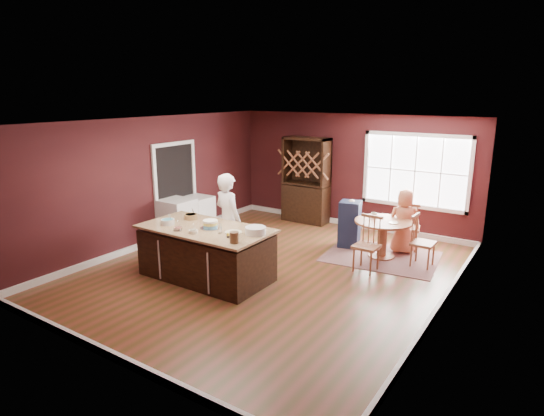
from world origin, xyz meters
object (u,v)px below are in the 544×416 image
(baker, at_px, (228,220))
(high_chair, at_px, (350,223))
(layer_cake, at_px, (210,224))
(chair_east, at_px, (423,241))
(chair_south, at_px, (367,244))
(chair_north, at_px, (409,226))
(toddler, at_px, (355,209))
(kitchen_island, at_px, (206,254))
(seated_woman, at_px, (404,221))
(dining_table, at_px, (383,231))
(dryer, at_px, (198,216))
(washer, at_px, (178,221))
(hutch, at_px, (306,180))

(baker, distance_m, high_chair, 2.68)
(layer_cake, height_order, chair_east, layer_cake)
(baker, distance_m, chair_south, 2.58)
(baker, distance_m, chair_north, 3.74)
(chair_east, distance_m, chair_north, 0.93)
(chair_south, height_order, toddler, chair_south)
(kitchen_island, height_order, seated_woman, seated_woman)
(chair_east, bearing_deg, chair_south, 136.52)
(high_chair, distance_m, toddler, 0.32)
(seated_woman, height_order, high_chair, seated_woman)
(chair_east, relative_size, high_chair, 0.97)
(dining_table, distance_m, dryer, 4.16)
(toddler, distance_m, dryer, 3.56)
(layer_cake, bearing_deg, washer, 149.51)
(hutch, bearing_deg, chair_south, -41.88)
(chair_east, distance_m, washer, 5.09)
(chair_south, height_order, dryer, chair_south)
(baker, xyz_separation_m, toddler, (1.53, 2.33, -0.07))
(baker, xyz_separation_m, dryer, (-1.79, 1.11, -0.44))
(baker, bearing_deg, chair_east, -133.42)
(kitchen_island, xyz_separation_m, baker, (-0.06, 0.70, 0.44))
(toddler, bearing_deg, dryer, -159.70)
(kitchen_island, relative_size, chair_south, 2.24)
(chair_east, relative_size, seated_woman, 0.76)
(chair_north, distance_m, hutch, 2.96)
(seated_woman, bearing_deg, toddler, -10.53)
(high_chair, bearing_deg, hutch, 132.60)
(dining_table, relative_size, toddler, 4.26)
(kitchen_island, relative_size, hutch, 1.09)
(kitchen_island, relative_size, chair_north, 2.22)
(layer_cake, bearing_deg, kitchen_island, -171.05)
(chair_north, relative_size, washer, 1.11)
(washer, bearing_deg, kitchen_island, -32.25)
(layer_cake, height_order, chair_north, layer_cake)
(high_chair, bearing_deg, dryer, -174.00)
(baker, relative_size, washer, 1.86)
(chair_east, xyz_separation_m, chair_north, (-0.52, 0.77, 0.02))
(chair_south, relative_size, washer, 1.10)
(chair_east, height_order, hutch, hutch)
(kitchen_island, xyz_separation_m, toddler, (1.47, 3.03, 0.37))
(hutch, bearing_deg, layer_cake, -84.19)
(kitchen_island, xyz_separation_m, seated_woman, (2.47, 3.18, 0.22))
(high_chair, distance_m, hutch, 2.17)
(chair_east, distance_m, dryer, 4.95)
(toddler, bearing_deg, washer, -150.63)
(dining_table, xyz_separation_m, chair_east, (0.81, -0.06, -0.03))
(layer_cake, bearing_deg, hutch, 95.81)
(hutch, bearing_deg, baker, -85.75)
(toddler, bearing_deg, hutch, 148.91)
(layer_cake, bearing_deg, chair_north, 54.61)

